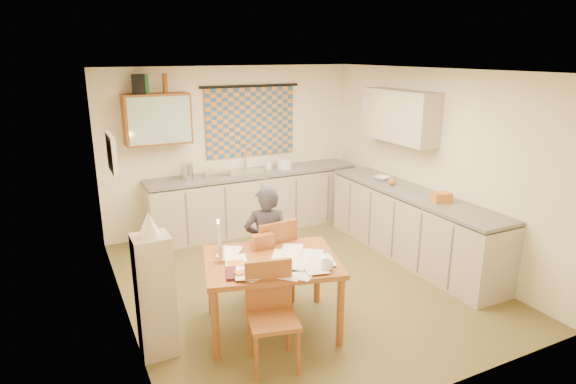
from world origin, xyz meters
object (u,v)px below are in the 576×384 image
counter_right (411,225)px  shelf_stand (155,296)px  counter_back (255,201)px  dining_table (272,294)px  person (267,245)px  chair_far (271,275)px  stove (453,245)px

counter_right → shelf_stand: (-3.54, -0.70, 0.13)m
counter_right → shelf_stand: 3.61m
counter_back → dining_table: (-0.95, -2.73, -0.07)m
person → shelf_stand: 1.39m
chair_far → person: person is taller
stove → dining_table: 2.42m
stove → shelf_stand: 3.54m
counter_right → person: 2.26m
counter_right → stove: (0.00, -0.76, -0.01)m
dining_table → chair_far: (0.23, 0.53, -0.07)m
person → shelf_stand: person is taller
counter_right → person: bearing=-173.7°
dining_table → shelf_stand: size_ratio=1.28×
dining_table → chair_far: size_ratio=1.52×
counter_right → chair_far: (-2.20, -0.26, -0.15)m
dining_table → shelf_stand: bearing=-169.2°
dining_table → person: person is taller
stove → person: size_ratio=0.67×
stove → counter_right: bearing=90.0°
dining_table → stove: bearing=15.5°
counter_right → stove: counter_right is taller
person → dining_table: bearing=91.1°
counter_back → shelf_stand: bearing=-128.0°
stove → dining_table: stove is taller
counter_back → stove: counter_back is taller
counter_back → counter_right: size_ratio=1.12×
chair_far → shelf_stand: 1.44m
counter_back → stove: bearing=-61.5°
stove → shelf_stand: bearing=179.0°
counter_back → person: 2.33m
counter_right → chair_far: chair_far is taller
counter_back → counter_right: 2.44m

